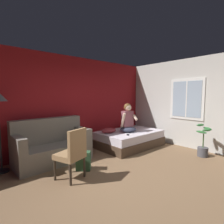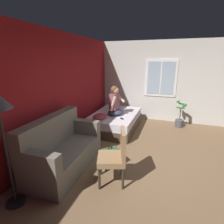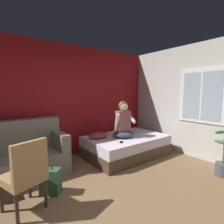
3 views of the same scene
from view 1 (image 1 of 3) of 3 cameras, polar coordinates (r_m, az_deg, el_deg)
ground_plane at (r=3.46m, az=5.60°, el=-22.08°), size 40.00×40.00×0.00m
wall_back_accent at (r=5.13m, az=-15.26°, el=2.49°), size 10.93×0.16×2.70m
wall_side_with_window at (r=5.70m, az=27.11°, el=2.38°), size 0.19×6.28×2.70m
bed at (r=5.60m, az=5.66°, el=-8.64°), size 2.00×1.33×0.48m
couch at (r=4.50m, az=-19.00°, el=-10.37°), size 1.72×0.85×1.04m
side_chair at (r=3.46m, az=-12.82°, el=-12.66°), size 0.59×0.59×0.98m
person_seated at (r=5.38m, az=5.16°, el=-2.71°), size 0.58×0.51×0.88m
backpack at (r=3.95m, az=-9.31°, el=-15.48°), size 0.35×0.35×0.46m
throw_pillow at (r=5.27m, az=-1.11°, el=-6.01°), size 0.49×0.38×0.14m
cell_phone at (r=5.01m, az=5.22°, el=-7.40°), size 0.15×0.15×0.01m
potted_plant at (r=5.22m, az=27.59°, el=-9.56°), size 0.39×0.37×0.85m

